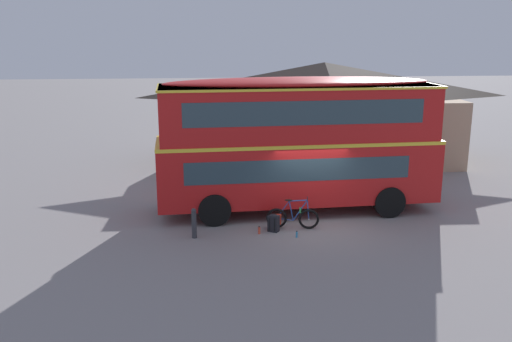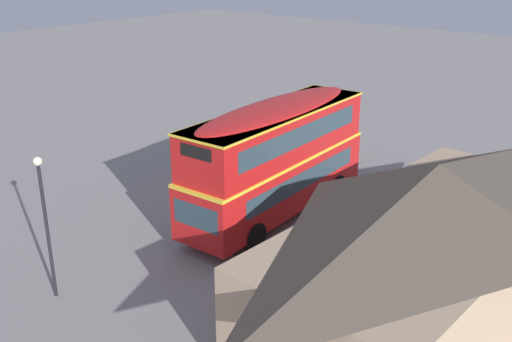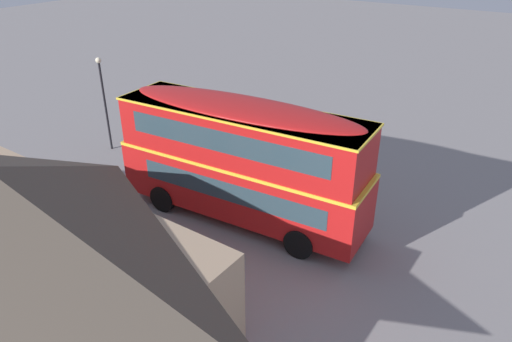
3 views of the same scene
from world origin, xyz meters
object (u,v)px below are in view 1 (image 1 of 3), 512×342
Objects in this scene: backpack_on_ground at (274,222)px; kerb_bollard at (194,223)px; water_bottle_red_squeeze at (259,230)px; touring_bicycle at (291,218)px; double_decker_bus at (298,139)px; water_bottle_blue_sports at (297,234)px.

backpack_on_ground is 0.61× the size of kerb_bollard.
water_bottle_red_squeeze is at bearing -158.84° from backpack_on_ground.
touring_bicycle is at bearing 18.71° from backpack_on_ground.
kerb_bollard is at bearing -146.54° from double_decker_bus.
touring_bicycle is at bearing 9.70° from kerb_bollard.
double_decker_bus is at bearing 80.85° from water_bottle_blue_sports.
water_bottle_blue_sports is (0.66, -0.61, -0.20)m from backpack_on_ground.
touring_bicycle reaches higher than kerb_bollard.
double_decker_bus is 38.67× the size of water_bottle_red_squeeze.
backpack_on_ground reaches higher than water_bottle_red_squeeze.
water_bottle_red_squeeze is (-0.49, -0.19, -0.18)m from backpack_on_ground.
water_bottle_red_squeeze is (-1.58, -2.26, -2.52)m from double_decker_bus.
water_bottle_red_squeeze is 0.27× the size of kerb_bollard.
double_decker_bus reaches higher than water_bottle_red_squeeze.
water_bottle_blue_sports is at bearing -4.91° from kerb_bollard.
water_bottle_blue_sports is (0.07, -0.81, -0.27)m from touring_bicycle.
kerb_bollard is (-3.15, -0.54, 0.13)m from touring_bicycle.
backpack_on_ground is 2.73× the size of water_bottle_blue_sports.
touring_bicycle is 0.63m from backpack_on_ground.
water_bottle_blue_sports is at bearing -85.16° from touring_bicycle.
water_bottle_blue_sports is (-0.43, -2.69, -2.54)m from double_decker_bus.
water_bottle_red_squeeze is at bearing -124.93° from double_decker_bus.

